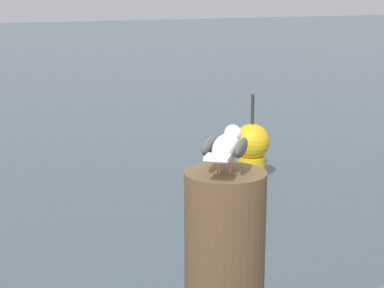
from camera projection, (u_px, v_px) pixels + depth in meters
seagull at (226, 147)px, 2.26m from camera, size 0.30×0.32×0.14m
channel_buoy at (252, 149)px, 9.97m from camera, size 0.56×0.56×1.33m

